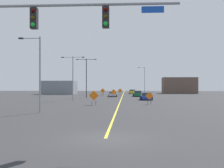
# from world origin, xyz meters

# --- Properties ---
(ground) EXTENTS (213.57, 213.57, 0.00)m
(ground) POSITION_xyz_m (0.00, 0.00, 0.00)
(ground) COLOR #2D2D30
(road_centre_stripe) EXTENTS (0.16, 118.65, 0.01)m
(road_centre_stripe) POSITION_xyz_m (0.00, 59.32, 0.00)
(road_centre_stripe) COLOR yellow
(road_centre_stripe) RESTS_ON ground
(traffic_signal_assembly) EXTENTS (10.98, 0.44, 7.30)m
(traffic_signal_assembly) POSITION_xyz_m (-3.71, -0.01, 5.33)
(traffic_signal_assembly) COLOR gray
(traffic_signal_assembly) RESTS_ON ground
(street_lamp_near_left) EXTENTS (2.15, 0.24, 7.28)m
(street_lamp_near_left) POSITION_xyz_m (-7.38, 11.40, 4.07)
(street_lamp_near_left) COLOR gray
(street_lamp_near_left) RESTS_ON ground
(street_lamp_far_left) EXTENTS (4.10, 0.24, 7.70)m
(street_lamp_far_left) POSITION_xyz_m (-8.37, 32.01, 4.63)
(street_lamp_far_left) COLOR gray
(street_lamp_far_left) RESTS_ON ground
(street_lamp_far_right) EXTENTS (2.35, 0.24, 8.85)m
(street_lamp_far_right) POSITION_xyz_m (7.03, 76.35, 4.89)
(street_lamp_far_right) COLOR gray
(street_lamp_far_right) RESTS_ON ground
(street_lamp_near_right) EXTENTS (4.40, 0.24, 8.35)m
(street_lamp_near_right) POSITION_xyz_m (-7.62, 42.38, 5.00)
(street_lamp_near_right) COLOR black
(street_lamp_near_right) RESTS_ON ground
(construction_sign_left_lane) EXTENTS (1.20, 0.11, 1.86)m
(construction_sign_left_lane) POSITION_xyz_m (-5.06, 52.70, 1.16)
(construction_sign_left_lane) COLOR orange
(construction_sign_left_lane) RESTS_ON ground
(construction_sign_median_near) EXTENTS (1.14, 0.22, 1.87)m
(construction_sign_median_near) POSITION_xyz_m (-0.57, 50.52, 1.19)
(construction_sign_median_near) COLOR orange
(construction_sign_median_near) RESTS_ON ground
(construction_sign_right_lane) EXTENTS (1.19, 0.29, 1.85)m
(construction_sign_right_lane) POSITION_xyz_m (-1.65, 40.31, 1.15)
(construction_sign_right_lane) COLOR orange
(construction_sign_right_lane) RESTS_ON ground
(construction_sign_left_shoulder) EXTENTS (1.32, 0.17, 1.94)m
(construction_sign_left_shoulder) POSITION_xyz_m (-3.29, 21.27, 1.20)
(construction_sign_left_shoulder) COLOR orange
(construction_sign_left_shoulder) RESTS_ON ground
(construction_sign_right_shoulder) EXTENTS (1.08, 0.25, 1.73)m
(construction_sign_right_shoulder) POSITION_xyz_m (4.14, 22.77, 1.08)
(construction_sign_right_shoulder) COLOR orange
(construction_sign_right_shoulder) RESTS_ON ground
(car_blue_near) EXTENTS (2.08, 4.52, 1.34)m
(car_blue_near) POSITION_xyz_m (4.56, 34.28, 0.63)
(car_blue_near) COLOR #1E389E
(car_blue_near) RESTS_ON ground
(car_green_approaching) EXTENTS (2.08, 4.45, 1.38)m
(car_green_approaching) POSITION_xyz_m (3.59, 48.19, 0.65)
(car_green_approaching) COLOR #196B38
(car_green_approaching) RESTS_ON ground
(car_silver_distant) EXTENTS (2.03, 4.30, 1.18)m
(car_silver_distant) POSITION_xyz_m (-2.17, 47.19, 0.57)
(car_silver_distant) COLOR #B7BABF
(car_silver_distant) RESTS_ON ground
(car_yellow_far) EXTENTS (2.32, 4.36, 1.31)m
(car_yellow_far) POSITION_xyz_m (2.86, 67.92, 0.64)
(car_yellow_far) COLOR gold
(car_yellow_far) RESTS_ON ground
(roadside_building_west) EXTENTS (9.45, 6.73, 3.92)m
(roadside_building_west) POSITION_xyz_m (-18.77, 62.57, 1.96)
(roadside_building_west) COLOR gray
(roadside_building_west) RESTS_ON ground
(roadside_building_east) EXTENTS (10.56, 5.74, 5.15)m
(roadside_building_east) POSITION_xyz_m (18.02, 71.68, 2.58)
(roadside_building_east) COLOR brown
(roadside_building_east) RESTS_ON ground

